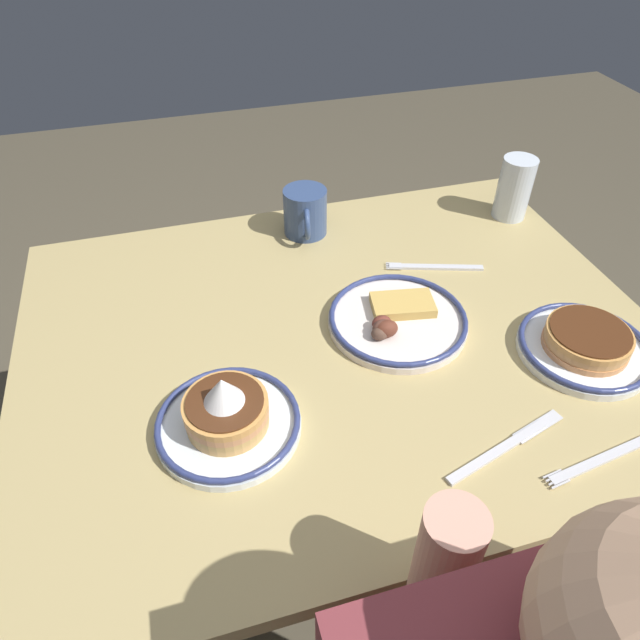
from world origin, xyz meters
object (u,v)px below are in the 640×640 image
at_px(coffee_mug, 305,212).
at_px(drinking_glass, 514,191).
at_px(plate_near_main, 397,319).
at_px(butter_knife, 506,446).
at_px(plate_far_companion, 585,344).
at_px(plate_center_pancakes, 227,417).
at_px(fork_near, 434,267).
at_px(fork_far, 600,460).

height_order(coffee_mug, drinking_glass, drinking_glass).
bearing_deg(coffee_mug, plate_near_main, 103.10).
bearing_deg(plate_near_main, drinking_glass, -143.93).
height_order(coffee_mug, butter_knife, coffee_mug).
xyz_separation_m(coffee_mug, drinking_glass, (-0.47, 0.06, 0.01)).
distance_m(plate_far_companion, coffee_mug, 0.62).
xyz_separation_m(plate_near_main, drinking_glass, (-0.39, -0.29, 0.05)).
distance_m(plate_near_main, drinking_glass, 0.49).
bearing_deg(butter_knife, plate_center_pancakes, -20.70).
relative_size(plate_far_companion, butter_knife, 1.01).
bearing_deg(fork_near, fork_far, 93.92).
xyz_separation_m(plate_near_main, fork_far, (-0.17, 0.35, -0.01)).
bearing_deg(plate_center_pancakes, fork_far, 157.85).
distance_m(plate_near_main, butter_knife, 0.30).
height_order(fork_near, butter_knife, same).
distance_m(plate_center_pancakes, fork_far, 0.54).
xyz_separation_m(plate_center_pancakes, fork_near, (-0.47, -0.29, -0.02)).
distance_m(plate_near_main, plate_center_pancakes, 0.36).
xyz_separation_m(fork_near, butter_knife, (0.08, 0.44, -0.00)).
bearing_deg(coffee_mug, plate_center_pancakes, 63.00).
bearing_deg(butter_knife, plate_near_main, -79.28).
height_order(drinking_glass, fork_far, drinking_glass).
bearing_deg(butter_knife, fork_far, 153.25).
xyz_separation_m(drinking_glass, fork_near, (0.25, 0.14, -0.06)).
distance_m(plate_far_companion, fork_near, 0.33).
relative_size(plate_center_pancakes, fork_far, 1.13).
height_order(coffee_mug, fork_far, coffee_mug).
distance_m(drinking_glass, fork_near, 0.30).
relative_size(drinking_glass, fork_near, 0.72).
bearing_deg(drinking_glass, plate_far_companion, 76.12).
distance_m(fork_far, butter_knife, 0.13).
bearing_deg(fork_far, plate_near_main, -64.02).
bearing_deg(fork_far, coffee_mug, -70.10).
relative_size(plate_center_pancakes, plate_far_companion, 0.99).
xyz_separation_m(plate_far_companion, drinking_glass, (-0.11, -0.44, 0.04)).
bearing_deg(plate_center_pancakes, plate_far_companion, 179.47).
xyz_separation_m(plate_far_companion, coffee_mug, (0.36, -0.50, 0.03)).
relative_size(plate_far_companion, coffee_mug, 1.72).
height_order(plate_center_pancakes, fork_far, plate_center_pancakes).
xyz_separation_m(fork_far, butter_knife, (0.12, -0.06, -0.00)).
distance_m(plate_center_pancakes, fork_near, 0.55).
height_order(fork_near, fork_far, same).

